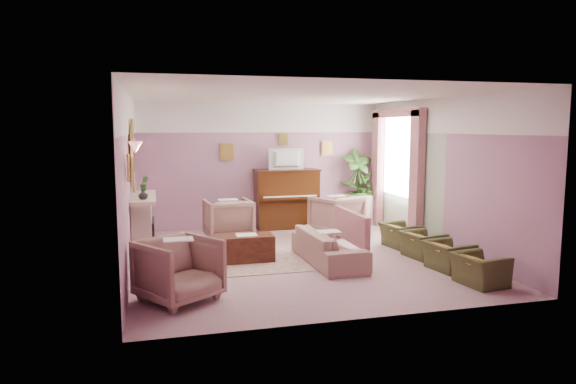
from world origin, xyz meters
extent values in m
cube|color=gray|center=(0.00, 0.00, 0.00)|extent=(5.50, 6.00, 0.01)
cube|color=white|center=(0.00, 0.00, 2.80)|extent=(5.50, 6.00, 0.01)
cube|color=gray|center=(0.00, 3.00, 1.40)|extent=(5.50, 0.02, 2.80)
cube|color=gray|center=(0.00, -3.00, 1.40)|extent=(5.50, 0.02, 2.80)
cube|color=gray|center=(-2.75, 0.00, 1.40)|extent=(0.02, 6.00, 2.80)
cube|color=gray|center=(2.75, 0.00, 1.40)|extent=(0.02, 6.00, 2.80)
cube|color=white|center=(0.00, 2.99, 2.47)|extent=(5.50, 0.01, 0.65)
cube|color=#A1B199|center=(2.73, 1.30, 1.07)|extent=(0.01, 3.00, 2.15)
cube|color=beige|center=(-2.59, 0.20, 0.55)|extent=(0.30, 1.40, 1.10)
cube|color=black|center=(-2.49, 0.20, 0.40)|extent=(0.18, 0.72, 0.68)
cube|color=orange|center=(-2.45, 0.20, 0.22)|extent=(0.06, 0.54, 0.10)
cube|color=beige|center=(-2.56, 0.20, 1.12)|extent=(0.40, 1.55, 0.07)
cube|color=beige|center=(-2.39, 0.20, 0.01)|extent=(0.55, 1.50, 0.02)
ellipsoid|color=#A88F39|center=(-2.70, 0.20, 1.80)|extent=(0.04, 0.72, 1.20)
ellipsoid|color=white|center=(-2.67, 0.20, 1.80)|extent=(0.01, 0.60, 1.06)
cone|color=#FFA596|center=(-2.62, -0.85, 1.98)|extent=(0.20, 0.20, 0.16)
cube|color=#381A09|center=(0.50, 2.68, 0.65)|extent=(1.40, 0.60, 1.30)
cube|color=#381A09|center=(0.50, 2.33, 0.72)|extent=(1.30, 0.12, 0.06)
cube|color=white|center=(0.50, 2.33, 0.76)|extent=(1.20, 0.08, 0.02)
cube|color=#381A09|center=(0.50, 2.68, 1.31)|extent=(1.45, 0.65, 0.04)
imported|color=black|center=(0.50, 2.63, 1.60)|extent=(0.80, 0.12, 0.48)
cube|color=#A88F39|center=(-0.80, 2.96, 1.72)|extent=(0.30, 0.03, 0.38)
cube|color=#A88F39|center=(1.55, 2.96, 1.78)|extent=(0.26, 0.03, 0.34)
cube|color=#A88F39|center=(0.50, 2.96, 2.00)|extent=(0.22, 0.03, 0.26)
cube|color=#A88F39|center=(-2.71, -1.20, 1.72)|extent=(0.03, 0.28, 0.36)
cube|color=silver|center=(2.70, 1.55, 1.70)|extent=(0.03, 1.40, 1.80)
cube|color=#9E5D65|center=(2.62, 0.63, 1.30)|extent=(0.16, 0.34, 2.60)
cube|color=#9E5D65|center=(2.62, 2.47, 1.30)|extent=(0.16, 0.34, 2.60)
cube|color=#9E5D65|center=(2.62, 1.55, 2.56)|extent=(0.16, 2.20, 0.16)
imported|color=#265119|center=(-2.55, 0.75, 1.29)|extent=(0.16, 0.16, 0.28)
imported|color=white|center=(-2.55, -0.30, 1.23)|extent=(0.16, 0.16, 0.16)
cube|color=tan|center=(-0.82, -0.03, 0.01)|extent=(2.50, 1.81, 0.01)
cube|color=#3C190F|center=(-0.95, -0.02, 0.23)|extent=(1.00, 0.51, 0.45)
cube|color=white|center=(-0.90, -0.02, 0.46)|extent=(0.35, 0.28, 0.01)
imported|color=#997368|center=(0.42, -0.48, 0.38)|extent=(0.62, 1.87, 0.75)
cube|color=#9E5D65|center=(0.82, -0.48, 0.60)|extent=(0.09, 1.42, 0.52)
imported|color=#997368|center=(-0.96, 1.72, 0.46)|extent=(0.89, 0.89, 0.92)
imported|color=#997368|center=(1.35, 1.71, 0.46)|extent=(0.89, 0.89, 0.92)
imported|color=#997368|center=(-2.10, -1.80, 0.46)|extent=(0.89, 0.89, 0.92)
imported|color=#3D4021|center=(2.12, -2.19, 0.30)|extent=(0.49, 0.70, 0.60)
imported|color=#3D4021|center=(2.12, -1.37, 0.30)|extent=(0.49, 0.70, 0.60)
imported|color=#3D4021|center=(2.12, -0.55, 0.30)|extent=(0.49, 0.70, 0.60)
imported|color=#3D4021|center=(2.12, 0.27, 0.30)|extent=(0.49, 0.70, 0.60)
cylinder|color=white|center=(2.34, 2.64, 0.35)|extent=(0.52, 0.52, 0.70)
imported|color=#265119|center=(2.34, 2.64, 0.87)|extent=(0.30, 0.30, 0.34)
imported|color=#265119|center=(2.46, 2.54, 0.84)|extent=(0.16, 0.16, 0.28)
cylinder|color=#A66F44|center=(2.20, 2.66, 0.17)|extent=(0.34, 0.34, 0.34)
imported|color=#265119|center=(2.20, 2.66, 1.06)|extent=(0.76, 0.76, 1.44)
camera|label=1|loc=(-2.36, -8.45, 2.25)|focal=32.00mm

